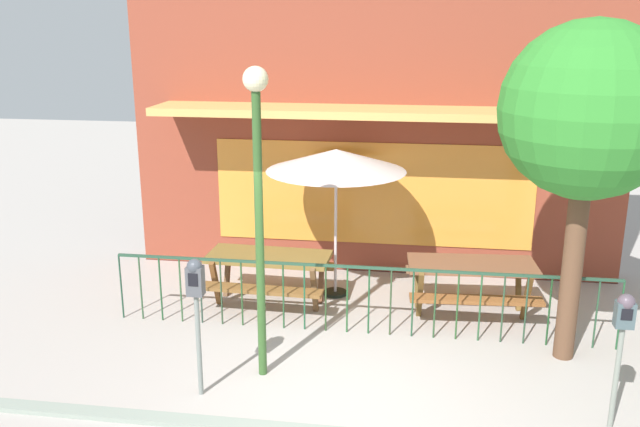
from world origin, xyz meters
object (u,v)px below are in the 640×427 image
picnic_table_left (269,265)px  picnic_table_right (471,273)px  parking_meter_near (196,291)px  street_lamp (258,179)px  patio_umbrella (336,161)px  street_tree (589,113)px  parking_meter_far (623,326)px

picnic_table_left → picnic_table_right: (2.94, 0.08, 0.00)m
parking_meter_near → street_lamp: bearing=43.2°
patio_umbrella → street_tree: bearing=-27.0°
parking_meter_near → picnic_table_left: bearing=85.3°
parking_meter_far → street_lamp: 4.08m
picnic_table_left → street_tree: street_tree is taller
patio_umbrella → parking_meter_far: (3.29, -3.15, -0.94)m
parking_meter_far → picnic_table_left: bearing=147.7°
street_lamp → parking_meter_far: bearing=-8.7°
patio_umbrella → street_lamp: 2.64m
parking_meter_far → street_tree: (-0.18, 1.57, 1.92)m
picnic_table_left → parking_meter_near: size_ratio=1.13×
street_tree → patio_umbrella: bearing=153.0°
parking_meter_far → street_tree: bearing=96.6°
street_tree → picnic_table_right: bearing=132.9°
picnic_table_right → patio_umbrella: size_ratio=0.83×
patio_umbrella → parking_meter_far: size_ratio=1.51×
picnic_table_right → parking_meter_near: parking_meter_near is taller
patio_umbrella → parking_meter_near: patio_umbrella is taller
picnic_table_left → patio_umbrella: (0.93, 0.48, 1.50)m
picnic_table_left → street_lamp: street_lamp is taller
picnic_table_left → parking_meter_near: 2.72m
parking_meter_near → street_lamp: street_lamp is taller
picnic_table_right → street_tree: (1.10, -1.18, 2.47)m
parking_meter_far → street_tree: 2.48m
parking_meter_far → picnic_table_right: bearing=114.9°
picnic_table_right → parking_meter_near: size_ratio=1.16×
picnic_table_left → parking_meter_far: (4.22, -2.67, 0.55)m
parking_meter_near → street_lamp: 1.40m
picnic_table_right → street_lamp: size_ratio=0.52×
patio_umbrella → parking_meter_near: 3.43m
picnic_table_left → patio_umbrella: size_ratio=0.81×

